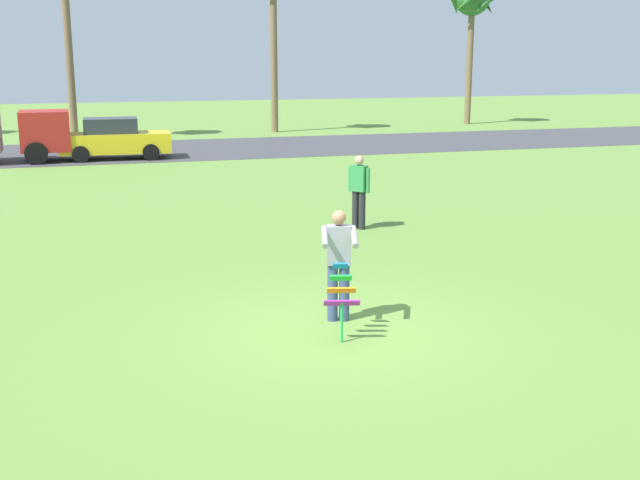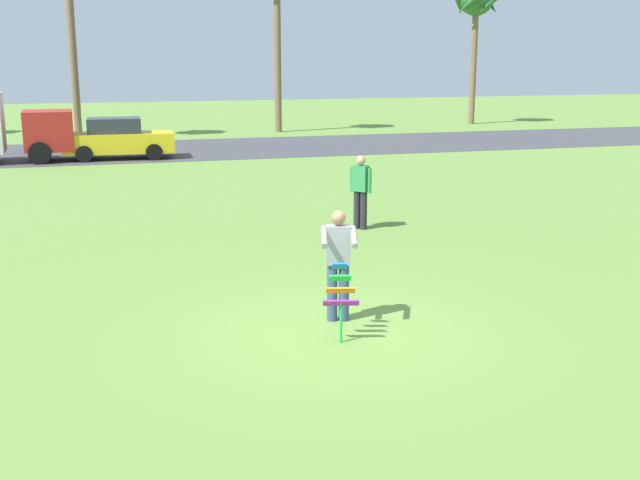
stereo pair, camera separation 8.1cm
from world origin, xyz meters
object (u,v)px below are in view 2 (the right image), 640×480
object	(u,v)px
person_kite_flyer	(338,261)
parked_car_yellow	(118,139)
person_walker_near	(361,190)
kite_held	(341,292)
palm_tree_far_left	(476,3)

from	to	relation	value
person_kite_flyer	parked_car_yellow	world-z (taller)	person_kite_flyer
parked_car_yellow	person_walker_near	size ratio (longest dim) A/B	2.46
kite_held	parked_car_yellow	xyz separation A→B (m)	(-2.29, 21.66, 0.08)
palm_tree_far_left	person_walker_near	size ratio (longest dim) A/B	4.76
kite_held	parked_car_yellow	size ratio (longest dim) A/B	0.25
palm_tree_far_left	person_walker_near	distance (m)	30.41
person_kite_flyer	person_walker_near	bearing A→B (deg)	68.14
kite_held	palm_tree_far_left	xyz separation A→B (m)	(18.28, 32.33, 6.14)
parked_car_yellow	palm_tree_far_left	bearing A→B (deg)	27.41
palm_tree_far_left	person_walker_near	bearing A→B (deg)	-121.55
parked_car_yellow	person_walker_near	world-z (taller)	person_walker_near
palm_tree_far_left	kite_held	bearing A→B (deg)	-119.48
parked_car_yellow	person_walker_near	bearing A→B (deg)	-71.41
person_walker_near	parked_car_yellow	bearing A→B (deg)	108.59
person_kite_flyer	palm_tree_far_left	world-z (taller)	palm_tree_far_left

